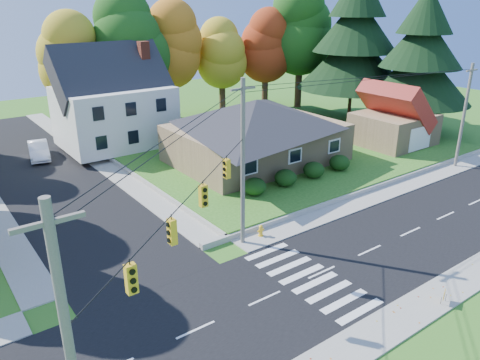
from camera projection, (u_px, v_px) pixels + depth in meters
The scene contains 22 objects.
ground at pixel (322, 273), 25.44m from camera, with size 120.00×120.00×0.00m, color #3D7923.
road_main at pixel (322, 272), 25.43m from camera, with size 90.00×8.00×0.02m, color black.
road_cross at pixel (40, 170), 40.54m from camera, with size 8.00×44.00×0.02m, color black.
sidewalk_north at pixel (264, 237), 29.18m from camera, with size 90.00×2.00×0.08m, color #9C9A90.
sidewalk_south at pixel (400, 319), 21.67m from camera, with size 90.00×2.00×0.08m, color #9C9A90.
lawn at pixel (264, 140), 48.29m from camera, with size 30.00×30.00×0.50m, color #3D7923.
ranch_house at pixel (256, 130), 40.68m from camera, with size 14.60×10.60×5.40m.
colonial_house at pixel (114, 103), 44.82m from camera, with size 10.40×8.40×9.60m.
garage at pixel (394, 120), 45.55m from camera, with size 7.30×6.30×4.60m.
hedge_row at pixel (300, 174), 36.52m from camera, with size 10.70×1.70×1.27m.
traffic_infrastructure at pixel (307, 178), 24.50m from camera, with size 38.10×10.66×10.00m.
tree_lot_0 at pixel (68, 58), 46.85m from camera, with size 6.72×6.72×12.51m.
tree_lot_1 at pixel (127, 42), 48.93m from camera, with size 7.84×7.84×14.60m.
tree_lot_2 at pixel (173, 45), 53.23m from camera, with size 7.28×7.28×13.56m.
tree_lot_3 at pixel (222, 54), 56.27m from camera, with size 6.16×6.16×11.47m.
tree_lot_4 at pixel (266, 46), 58.59m from camera, with size 6.72×6.72×12.51m.
tree_lot_5 at pixel (301, 30), 58.58m from camera, with size 8.40×8.40×15.64m.
conifer_east_a at pixel (355, 41), 53.45m from camera, with size 12.80×12.80×16.96m.
conifer_east_b at pixel (421, 57), 48.39m from camera, with size 11.20×11.20×14.84m.
white_car at pixel (39, 150), 43.26m from camera, with size 1.67×4.78×1.58m, color white.
fire_hydrant at pixel (261, 231), 29.12m from camera, with size 0.45×0.36×0.81m.
yard_sign at pixel (444, 295), 22.65m from camera, with size 0.53×0.26×0.71m.
Camera 1 is at (-16.54, -14.99, 13.93)m, focal length 35.00 mm.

